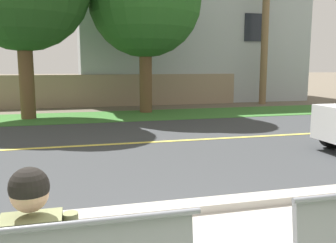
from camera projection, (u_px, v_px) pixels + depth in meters
The scene contains 7 objects.
ground_plane at pixel (111, 133), 9.89m from camera, with size 140.00×140.00×0.00m, color #665B4C.
curb_edge at pixel (160, 210), 4.48m from camera, with size 44.00×0.30×0.11m, color #ADA89E.
street_asphalt at pixel (118, 144), 8.46m from camera, with size 52.00×8.00×0.01m, color #383A3D.
road_centre_line at pixel (118, 144), 8.46m from camera, with size 48.00×0.14×0.01m, color #E0CC4C.
far_verge_grass at pixel (102, 117), 12.94m from camera, with size 48.00×2.80×0.02m, color #38702D.
garden_wall at pixel (95, 91), 16.04m from camera, with size 13.00×0.36×1.40m, color gray.
house_across_street at pixel (184, 32), 19.92m from camera, with size 12.18×6.91×7.11m.
Camera 1 is at (-0.98, -1.80, 1.81)m, focal length 39.21 mm.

